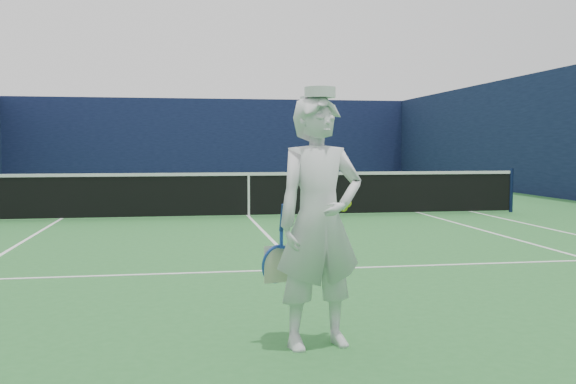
# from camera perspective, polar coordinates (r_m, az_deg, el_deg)

# --- Properties ---
(ground) EXTENTS (80.00, 80.00, 0.00)m
(ground) POSITION_cam_1_polar(r_m,az_deg,el_deg) (14.57, -3.51, -2.21)
(ground) COLOR #296B2E
(ground) RESTS_ON ground
(court_markings) EXTENTS (11.03, 23.83, 0.01)m
(court_markings) POSITION_cam_1_polar(r_m,az_deg,el_deg) (14.57, -3.51, -2.19)
(court_markings) COLOR white
(court_markings) RESTS_ON ground
(windscreen_fence) EXTENTS (20.12, 36.12, 4.00)m
(windscreen_fence) POSITION_cam_1_polar(r_m,az_deg,el_deg) (14.49, -3.54, 5.68)
(windscreen_fence) COLOR #0E1536
(windscreen_fence) RESTS_ON ground
(tennis_net) EXTENTS (12.88, 0.09, 1.07)m
(tennis_net) POSITION_cam_1_polar(r_m,az_deg,el_deg) (14.52, -3.51, -0.03)
(tennis_net) COLOR #141E4C
(tennis_net) RESTS_ON ground
(tennis_player) EXTENTS (0.87, 0.62, 2.04)m
(tennis_player) POSITION_cam_1_polar(r_m,az_deg,el_deg) (5.02, 2.81, -2.63)
(tennis_player) COLOR white
(tennis_player) RESTS_ON ground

